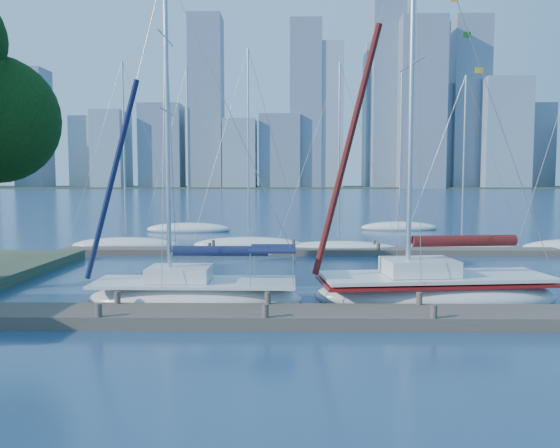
{
  "coord_description": "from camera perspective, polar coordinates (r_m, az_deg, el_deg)",
  "views": [
    {
      "loc": [
        0.68,
        -16.87,
        4.48
      ],
      "look_at": [
        0.36,
        4.0,
        2.81
      ],
      "focal_mm": 35.0,
      "sensor_mm": 36.0,
      "label": 1
    }
  ],
  "objects": [
    {
      "name": "ground",
      "position": [
        17.47,
        -1.4,
        -10.28
      ],
      "size": [
        700.0,
        700.0,
        0.0
      ],
      "primitive_type": "plane",
      "color": "navy",
      "rests_on": "ground"
    },
    {
      "name": "near_dock",
      "position": [
        17.42,
        -1.41,
        -9.64
      ],
      "size": [
        26.0,
        2.0,
        0.4
      ],
      "primitive_type": "cube",
      "color": "#4F453A",
      "rests_on": "ground"
    },
    {
      "name": "far_dock",
      "position": [
        33.18,
        3.16,
        -2.87
      ],
      "size": [
        30.0,
        1.8,
        0.36
      ],
      "primitive_type": "cube",
      "color": "#4F453A",
      "rests_on": "ground"
    },
    {
      "name": "far_shore",
      "position": [
        336.9,
        0.77,
        3.83
      ],
      "size": [
        800.0,
        100.0,
        1.5
      ],
      "primitive_type": "cube",
      "color": "#38472D",
      "rests_on": "ground"
    },
    {
      "name": "sailboat_navy",
      "position": [
        19.73,
        -8.89,
        -5.62
      ],
      "size": [
        7.75,
        2.57,
        12.3
      ],
      "rotation": [
        0.0,
        0.0,
        -0.01
      ],
      "color": "silver",
      "rests_on": "ground"
    },
    {
      "name": "sailboat_maroon",
      "position": [
        20.71,
        15.88,
        -4.75
      ],
      "size": [
        9.13,
        3.87,
        15.31
      ],
      "rotation": [
        0.0,
        0.0,
        0.11
      ],
      "color": "silver",
      "rests_on": "ground"
    },
    {
      "name": "bg_boat_0",
      "position": [
        37.03,
        -15.77,
        -2.13
      ],
      "size": [
        7.18,
        2.32,
        12.4
      ],
      "rotation": [
        0.0,
        0.0,
        0.01
      ],
      "color": "silver",
      "rests_on": "ground"
    },
    {
      "name": "bg_boat_1",
      "position": [
        36.28,
        -3.28,
        -2.1
      ],
      "size": [
        7.61,
        4.72,
        13.35
      ],
      "rotation": [
        0.0,
        0.0,
        0.38
      ],
      "color": "silver",
      "rests_on": "ground"
    },
    {
      "name": "bg_boat_2",
      "position": [
        34.44,
        6.1,
        -2.52
      ],
      "size": [
        7.88,
        3.49,
        11.98
      ],
      "rotation": [
        0.0,
        0.0,
        0.2
      ],
      "color": "silver",
      "rests_on": "ground"
    },
    {
      "name": "bg_boat_4",
      "position": [
        36.87,
        18.43,
        -2.25
      ],
      "size": [
        7.24,
        3.24,
        11.4
      ],
      "rotation": [
        0.0,
        0.0,
        -0.17
      ],
      "color": "silver",
      "rests_on": "ground"
    },
    {
      "name": "bg_boat_6",
      "position": [
        48.3,
        -9.52,
        -0.45
      ],
      "size": [
        7.43,
        2.59,
        14.56
      ],
      "rotation": [
        0.0,
        0.0,
        -0.04
      ],
      "color": "silver",
      "rests_on": "ground"
    },
    {
      "name": "bg_boat_7",
      "position": [
        50.55,
        12.35,
        -0.28
      ],
      "size": [
        7.23,
        4.24,
        14.39
      ],
      "rotation": [
        0.0,
        0.0,
        -0.31
      ],
      "color": "silver",
      "rests_on": "ground"
    },
    {
      "name": "skyline",
      "position": [
        309.2,
        5.0,
        10.2
      ],
      "size": [
        502.64,
        51.31,
        106.25
      ],
      "color": "slate",
      "rests_on": "ground"
    }
  ]
}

